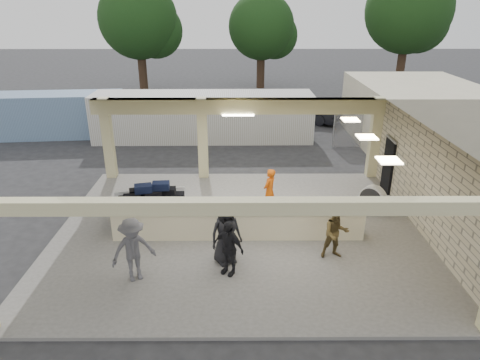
{
  "coord_description": "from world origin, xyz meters",
  "views": [
    {
      "loc": [
        0.0,
        -12.59,
        7.17
      ],
      "look_at": [
        0.06,
        1.0,
        1.47
      ],
      "focal_mm": 32.0,
      "sensor_mm": 36.0,
      "label": 1
    }
  ],
  "objects_px": {
    "passenger_b": "(228,248)",
    "container_white": "(203,117)",
    "passenger_c": "(133,250)",
    "drum_fan": "(373,199)",
    "container_blue": "(38,115)",
    "baggage_handler": "(269,191)",
    "passenger_d": "(226,233)",
    "car_white_b": "(442,115)",
    "car_dark": "(306,109)",
    "passenger_a": "(336,233)",
    "car_white_a": "(399,121)",
    "baggage_counter": "(238,224)",
    "luggage_cart": "(150,202)"
  },
  "relations": [
    {
      "from": "passenger_c",
      "to": "car_dark",
      "type": "relative_size",
      "value": 0.41
    },
    {
      "from": "passenger_d",
      "to": "car_dark",
      "type": "xyz_separation_m",
      "value": [
        4.72,
        16.41,
        -0.31
      ]
    },
    {
      "from": "passenger_b",
      "to": "container_white",
      "type": "height_order",
      "value": "container_white"
    },
    {
      "from": "passenger_d",
      "to": "passenger_b",
      "type": "bearing_deg",
      "value": -108.75
    },
    {
      "from": "passenger_b",
      "to": "container_blue",
      "type": "distance_m",
      "value": 17.59
    },
    {
      "from": "passenger_c",
      "to": "drum_fan",
      "type": "bearing_deg",
      "value": -0.79
    },
    {
      "from": "passenger_c",
      "to": "container_white",
      "type": "relative_size",
      "value": 0.15
    },
    {
      "from": "baggage_counter",
      "to": "passenger_b",
      "type": "bearing_deg",
      "value": -97.86
    },
    {
      "from": "passenger_c",
      "to": "car_white_a",
      "type": "relative_size",
      "value": 0.42
    },
    {
      "from": "baggage_counter",
      "to": "luggage_cart",
      "type": "height_order",
      "value": "luggage_cart"
    },
    {
      "from": "passenger_c",
      "to": "passenger_d",
      "type": "relative_size",
      "value": 0.96
    },
    {
      "from": "baggage_counter",
      "to": "passenger_d",
      "type": "height_order",
      "value": "passenger_d"
    },
    {
      "from": "drum_fan",
      "to": "container_white",
      "type": "relative_size",
      "value": 0.09
    },
    {
      "from": "car_white_a",
      "to": "passenger_a",
      "type": "bearing_deg",
      "value": 144.86
    },
    {
      "from": "passenger_c",
      "to": "car_white_b",
      "type": "xyz_separation_m",
      "value": [
        15.23,
        15.63,
        -0.28
      ]
    },
    {
      "from": "passenger_c",
      "to": "container_white",
      "type": "xyz_separation_m",
      "value": [
        0.89,
        13.25,
        0.27
      ]
    },
    {
      "from": "baggage_handler",
      "to": "passenger_b",
      "type": "relative_size",
      "value": 1.02
    },
    {
      "from": "baggage_counter",
      "to": "car_white_a",
      "type": "xyz_separation_m",
      "value": [
        9.55,
        12.52,
        0.05
      ]
    },
    {
      "from": "passenger_b",
      "to": "car_white_a",
      "type": "bearing_deg",
      "value": 88.95
    },
    {
      "from": "drum_fan",
      "to": "baggage_handler",
      "type": "xyz_separation_m",
      "value": [
        -3.69,
        0.08,
        0.27
      ]
    },
    {
      "from": "baggage_counter",
      "to": "passenger_a",
      "type": "height_order",
      "value": "passenger_a"
    },
    {
      "from": "baggage_counter",
      "to": "passenger_d",
      "type": "bearing_deg",
      "value": -104.31
    },
    {
      "from": "passenger_d",
      "to": "container_blue",
      "type": "bearing_deg",
      "value": 102.95
    },
    {
      "from": "passenger_d",
      "to": "car_white_a",
      "type": "height_order",
      "value": "passenger_d"
    },
    {
      "from": "baggage_counter",
      "to": "container_white",
      "type": "height_order",
      "value": "container_white"
    },
    {
      "from": "drum_fan",
      "to": "car_dark",
      "type": "xyz_separation_m",
      "value": [
        -0.44,
        13.32,
        0.09
      ]
    },
    {
      "from": "baggage_handler",
      "to": "passenger_b",
      "type": "xyz_separation_m",
      "value": [
        -1.38,
        -3.75,
        -0.02
      ]
    },
    {
      "from": "drum_fan",
      "to": "car_dark",
      "type": "height_order",
      "value": "car_dark"
    },
    {
      "from": "passenger_a",
      "to": "luggage_cart",
      "type": "bearing_deg",
      "value": 153.92
    },
    {
      "from": "car_white_a",
      "to": "baggage_handler",
      "type": "bearing_deg",
      "value": 132.77
    },
    {
      "from": "baggage_handler",
      "to": "passenger_b",
      "type": "bearing_deg",
      "value": 15.16
    },
    {
      "from": "passenger_b",
      "to": "container_white",
      "type": "relative_size",
      "value": 0.14
    },
    {
      "from": "passenger_a",
      "to": "car_white_b",
      "type": "distance_m",
      "value": 17.4
    },
    {
      "from": "passenger_b",
      "to": "passenger_c",
      "type": "relative_size",
      "value": 0.88
    },
    {
      "from": "passenger_a",
      "to": "car_dark",
      "type": "bearing_deg",
      "value": 78.96
    },
    {
      "from": "luggage_cart",
      "to": "baggage_handler",
      "type": "height_order",
      "value": "baggage_handler"
    },
    {
      "from": "baggage_counter",
      "to": "baggage_handler",
      "type": "height_order",
      "value": "baggage_handler"
    },
    {
      "from": "car_dark",
      "to": "passenger_c",
      "type": "bearing_deg",
      "value": -167.89
    },
    {
      "from": "passenger_b",
      "to": "car_white_a",
      "type": "relative_size",
      "value": 0.37
    },
    {
      "from": "passenger_b",
      "to": "drum_fan",
      "type": "bearing_deg",
      "value": 68.93
    },
    {
      "from": "baggage_handler",
      "to": "container_blue",
      "type": "distance_m",
      "value": 15.92
    },
    {
      "from": "passenger_d",
      "to": "car_white_b",
      "type": "relative_size",
      "value": 0.41
    },
    {
      "from": "passenger_c",
      "to": "baggage_handler",
      "type": "bearing_deg",
      "value": 17.54
    },
    {
      "from": "car_white_a",
      "to": "container_blue",
      "type": "bearing_deg",
      "value": 83.24
    },
    {
      "from": "passenger_d",
      "to": "car_dark",
      "type": "relative_size",
      "value": 0.42
    },
    {
      "from": "passenger_a",
      "to": "car_dark",
      "type": "xyz_separation_m",
      "value": [
        1.51,
        16.18,
        -0.15
      ]
    },
    {
      "from": "car_dark",
      "to": "drum_fan",
      "type": "bearing_deg",
      "value": -143.42
    },
    {
      "from": "passenger_a",
      "to": "car_white_a",
      "type": "distance_m",
      "value": 15.24
    },
    {
      "from": "car_white_a",
      "to": "passenger_b",
      "type": "bearing_deg",
      "value": 136.79
    },
    {
      "from": "luggage_cart",
      "to": "drum_fan",
      "type": "distance_m",
      "value": 7.84
    }
  ]
}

